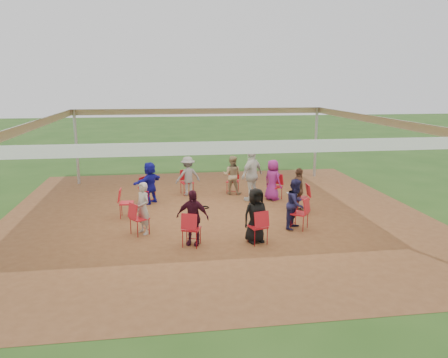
{
  "coord_description": "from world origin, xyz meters",
  "views": [
    {
      "loc": [
        -1.65,
        -13.01,
        4.06
      ],
      "look_at": [
        0.3,
        0.3,
        1.07
      ],
      "focal_mm": 35.0,
      "sensor_mm": 36.0,
      "label": 1
    }
  ],
  "objects": [
    {
      "name": "chair_5",
      "position": [
        -2.74,
        0.11,
        0.45
      ],
      "size": [
        0.46,
        0.44,
        0.9
      ],
      "primitive_type": null,
      "rotation": [
        0.0,
        0.0,
        -1.61
      ],
      "color": "red",
      "rests_on": "ground"
    },
    {
      "name": "chair_1",
      "position": [
        2.28,
        1.52,
        0.45
      ],
      "size": [
        0.6,
        0.59,
        0.9
      ],
      "primitive_type": null,
      "rotation": [
        0.0,
        0.0,
        2.16
      ],
      "color": "red",
      "rests_on": "ground"
    },
    {
      "name": "laptop",
      "position": [
        2.46,
        -0.1,
        0.68
      ],
      "size": [
        0.29,
        0.36,
        0.24
      ],
      "rotation": [
        0.0,
        0.0,
        1.53
      ],
      "color": "#B7B7BC",
      "rests_on": "ground"
    },
    {
      "name": "chair_2",
      "position": [
        0.95,
        2.57,
        0.45
      ],
      "size": [
        0.55,
        0.56,
        0.9
      ],
      "primitive_type": null,
      "rotation": [
        0.0,
        0.0,
        2.79
      ],
      "color": "red",
      "rests_on": "ground"
    },
    {
      "name": "person_seated_7",
      "position": [
        0.71,
        -2.52,
        0.72
      ],
      "size": [
        0.78,
        0.56,
        1.43
      ],
      "primitive_type": "imported",
      "rotation": [
        0.0,
        0.0,
        0.27
      ],
      "color": "black",
      "rests_on": "ground"
    },
    {
      "name": "person_seated_4",
      "position": [
        -2.05,
        1.63,
        0.72
      ],
      "size": [
        1.21,
        1.35,
        1.43
      ],
      "primitive_type": "imported",
      "rotation": [
        0.0,
        0.0,
        -2.24
      ],
      "color": "#151598",
      "rests_on": "ground"
    },
    {
      "name": "person_seated_0",
      "position": [
        2.62,
        -0.11,
        0.72
      ],
      "size": [
        0.46,
        0.85,
        1.43
      ],
      "primitive_type": "imported",
      "rotation": [
        0.0,
        0.0,
        1.53
      ],
      "color": "brown",
      "rests_on": "ground"
    },
    {
      "name": "person_seated_5",
      "position": [
        -2.18,
        -1.45,
        0.72
      ],
      "size": [
        0.57,
        0.62,
        1.43
      ],
      "primitive_type": "imported",
      "rotation": [
        0.0,
        0.0,
        -0.98
      ],
      "color": "#A8A095",
      "rests_on": "ground"
    },
    {
      "name": "person_seated_2",
      "position": [
        0.91,
        2.46,
        0.72
      ],
      "size": [
        0.79,
        0.62,
        1.43
      ],
      "primitive_type": "imported",
      "rotation": [
        0.0,
        0.0,
        2.79
      ],
      "color": "tan",
      "rests_on": "ground"
    },
    {
      "name": "cable_coil",
      "position": [
        -0.28,
        0.78,
        0.02
      ],
      "size": [
        0.37,
        0.37,
        0.03
      ],
      "rotation": [
        0.0,
        0.0,
        0.27
      ],
      "color": "black",
      "rests_on": "ground"
    },
    {
      "name": "person_seated_6",
      "position": [
        -0.91,
        -2.46,
        0.72
      ],
      "size": [
        0.93,
        0.69,
        1.43
      ],
      "primitive_type": "imported",
      "rotation": [
        0.0,
        0.0,
        -0.36
      ],
      "color": "#390F20",
      "rests_on": "ground"
    },
    {
      "name": "person_seated_1",
      "position": [
        2.18,
        1.45,
        0.72
      ],
      "size": [
        0.71,
        0.8,
        1.43
      ],
      "primitive_type": "imported",
      "rotation": [
        0.0,
        0.0,
        2.16
      ],
      "color": "#8B217B",
      "rests_on": "ground"
    },
    {
      "name": "chair_3",
      "position": [
        -0.74,
        2.64,
        0.45
      ],
      "size": [
        0.52,
        0.54,
        0.9
      ],
      "primitive_type": null,
      "rotation": [
        0.0,
        0.0,
        -2.87
      ],
      "color": "red",
      "rests_on": "ground"
    },
    {
      "name": "person_seated_3",
      "position": [
        -0.71,
        2.52,
        0.72
      ],
      "size": [
        1.01,
        0.69,
        1.43
      ],
      "primitive_type": "imported",
      "rotation": [
        0.0,
        0.0,
        -2.87
      ],
      "color": "gray",
      "rests_on": "ground"
    },
    {
      "name": "person_seated_8",
      "position": [
        2.05,
        -1.63,
        0.72
      ],
      "size": [
        0.74,
        0.79,
        1.43
      ],
      "primitive_type": "imported",
      "rotation": [
        0.0,
        0.0,
        0.9
      ],
      "color": "#1E1C46",
      "rests_on": "ground"
    },
    {
      "name": "standing_person",
      "position": [
        1.44,
        1.47,
        0.91
      ],
      "size": [
        1.16,
        1.11,
        1.81
      ],
      "primitive_type": "imported",
      "rotation": [
        0.0,
        0.0,
        3.86
      ],
      "color": "silver",
      "rests_on": "ground"
    },
    {
      "name": "chair_8",
      "position": [
        0.74,
        -2.64,
        0.45
      ],
      "size": [
        0.52,
        0.54,
        0.9
      ],
      "primitive_type": null,
      "rotation": [
        0.0,
        0.0,
        0.27
      ],
      "color": "red",
      "rests_on": "ground"
    },
    {
      "name": "chair_9",
      "position": [
        2.15,
        -1.7,
        0.45
      ],
      "size": [
        0.61,
        0.6,
        0.9
      ],
      "primitive_type": null,
      "rotation": [
        0.0,
        0.0,
        0.9
      ],
      "color": "red",
      "rests_on": "ground"
    },
    {
      "name": "tent",
      "position": [
        0.0,
        0.0,
        2.37
      ],
      "size": [
        10.33,
        10.33,
        3.0
      ],
      "color": "#B2B2B7",
      "rests_on": "ground"
    },
    {
      "name": "chair_6",
      "position": [
        -2.28,
        -1.52,
        0.45
      ],
      "size": [
        0.6,
        0.59,
        0.9
      ],
      "primitive_type": null,
      "rotation": [
        0.0,
        0.0,
        -0.98
      ],
      "color": "red",
      "rests_on": "ground"
    },
    {
      "name": "dirt_patch",
      "position": [
        0.0,
        0.0,
        0.01
      ],
      "size": [
        13.0,
        13.0,
        0.0
      ],
      "primitive_type": "plane",
      "color": "brown",
      "rests_on": "ground"
    },
    {
      "name": "chair_0",
      "position": [
        2.74,
        -0.11,
        0.45
      ],
      "size": [
        0.46,
        0.44,
        0.9
      ],
      "primitive_type": null,
      "rotation": [
        0.0,
        0.0,
        1.53
      ],
      "color": "red",
      "rests_on": "ground"
    },
    {
      "name": "chair_7",
      "position": [
        -0.95,
        -2.57,
        0.45
      ],
      "size": [
        0.55,
        0.56,
        0.9
      ],
      "primitive_type": null,
      "rotation": [
        0.0,
        0.0,
        -0.36
      ],
      "color": "red",
      "rests_on": "ground"
    },
    {
      "name": "chair_4",
      "position": [
        -2.15,
        1.7,
        0.45
      ],
      "size": [
        0.61,
        0.6,
        0.9
      ],
      "primitive_type": null,
      "rotation": [
        0.0,
        0.0,
        -2.24
      ],
      "color": "red",
      "rests_on": "ground"
    },
    {
      "name": "ground",
      "position": [
        0.0,
        0.0,
        0.0
      ],
      "size": [
        80.0,
        80.0,
        0.0
      ],
      "primitive_type": "plane",
      "color": "#274D18",
      "rests_on": "ground"
    }
  ]
}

